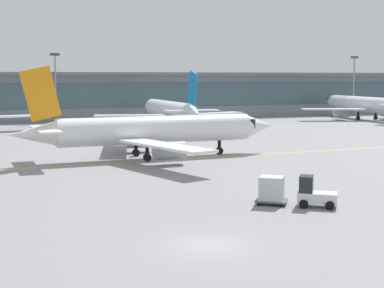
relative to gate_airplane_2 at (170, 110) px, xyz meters
The scene contains 10 objects.
ground_plane 71.07m from the gate_airplane_2, 104.97° to the right, with size 400.00×400.00×0.00m, color gray.
taxiway_centreline_stripe 40.69m from the gate_airplane_2, 107.79° to the right, with size 110.00×0.36×0.01m, color yellow.
terminal_concourse 30.49m from the gate_airplane_2, 127.07° to the left, with size 199.11×11.00×9.60m.
gate_airplane_2 is the anchor object (origin of this frame).
gate_airplane_3 42.60m from the gate_airplane_2, ahead, with size 28.39×30.48×10.11m.
taxiing_regional_jet 38.83m from the gate_airplane_2, 109.21° to the right, with size 29.73×27.59×9.84m.
baggage_tug 63.28m from the gate_airplane_2, 97.75° to the right, with size 2.94×2.63×2.10m.
cargo_dolly_lead 62.06m from the gate_airplane_2, 100.13° to the right, with size 2.64×2.50×1.94m.
apron_light_mast_1 25.09m from the gate_airplane_2, 136.25° to the left, with size 1.80×0.36×13.20m.
apron_light_mast_2 49.86m from the gate_airplane_2, 17.06° to the left, with size 1.80×0.36×13.26m.
Camera 1 is at (-10.12, -27.11, 8.74)m, focal length 53.37 mm.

